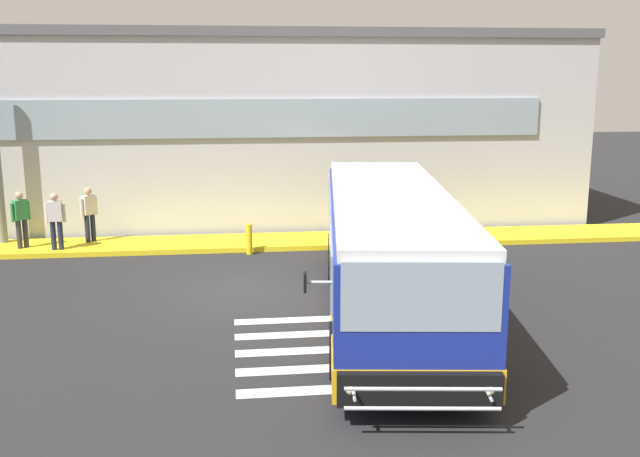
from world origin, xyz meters
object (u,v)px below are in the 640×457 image
Objects in this scene: passenger_near_column at (21,217)px; safety_bollard_yellow at (249,239)px; bus_main_foreground at (389,254)px; passenger_at_curb_edge at (89,212)px; passenger_by_doorway at (56,217)px.

passenger_near_column is 1.86× the size of safety_bollard_yellow.
bus_main_foreground reaches higher than passenger_at_curb_edge.
passenger_at_curb_edge is at bearing 49.80° from passenger_by_doorway.
bus_main_foreground reaches higher than passenger_by_doorway.
safety_bollard_yellow is (-2.92, 5.69, -0.88)m from bus_main_foreground.
passenger_near_column reaches higher than safety_bollard_yellow.
bus_main_foreground is at bearing -43.29° from passenger_at_curb_edge.
passenger_by_doorway reaches higher than safety_bollard_yellow.
bus_main_foreground is 12.85× the size of safety_bollard_yellow.
bus_main_foreground is 6.91× the size of passenger_near_column.
bus_main_foreground reaches higher than passenger_near_column.
passenger_at_curb_edge is at bearing 17.81° from passenger_near_column.
passenger_near_column is at bearing -162.19° from passenger_at_curb_edge.
safety_bollard_yellow is (4.78, -1.57, -0.63)m from passenger_at_curb_edge.
passenger_at_curb_edge is at bearing 136.71° from bus_main_foreground.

